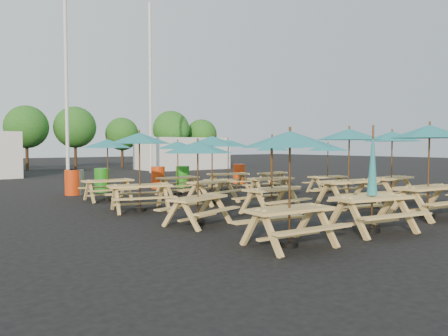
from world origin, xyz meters
TOP-DOWN VIEW (x-y plane):
  - ground at (0.00, 0.00)m, footprint 120.00×120.00m
  - picnic_unit_0 at (-4.09, -5.96)m, footprint 2.03×2.03m
  - picnic_unit_1 at (-4.22, -2.96)m, footprint 2.14×2.14m
  - picnic_unit_2 at (-4.32, 0.02)m, footprint 2.36×2.36m
  - picnic_unit_3 at (-4.08, 3.03)m, footprint 1.95×1.95m
  - picnic_unit_4 at (-1.55, -6.09)m, footprint 2.19×2.00m
  - picnic_unit_5 at (-1.54, -2.79)m, footprint 1.91×1.91m
  - picnic_unit_6 at (-1.58, 0.09)m, footprint 2.29×2.29m
  - picnic_unit_7 at (-1.20, 2.95)m, footprint 1.86×1.86m
  - picnic_unit_8 at (1.44, -5.83)m, footprint 2.32×2.32m
  - picnic_unit_9 at (1.46, -3.20)m, footprint 2.38×2.38m
  - picnic_unit_10 at (1.26, 0.20)m, footprint 2.16×2.16m
  - picnic_unit_11 at (1.45, 3.10)m, footprint 2.24×2.24m
  - picnic_unit_13 at (4.06, -3.11)m, footprint 2.18×2.18m
  - picnic_unit_14 at (4.22, -0.10)m, footprint 1.99×1.99m
  - picnic_unit_15 at (4.18, 3.17)m, footprint 1.91×1.91m
  - waste_bin_0 at (-4.52, 5.49)m, footprint 0.63×0.63m
  - waste_bin_1 at (-4.39, 5.53)m, footprint 0.63×0.63m
  - waste_bin_2 at (-3.16, 5.89)m, footprint 0.63×0.63m
  - waste_bin_3 at (-0.56, 5.74)m, footprint 0.63×0.63m
  - waste_bin_4 at (0.60, 5.48)m, footprint 0.63×0.63m
  - waste_bin_5 at (4.02, 5.49)m, footprint 0.63×0.63m
  - mast_0 at (-2.00, 14.00)m, footprint 0.20×0.20m
  - mast_1 at (4.50, 16.00)m, footprint 0.20×0.20m
  - event_tent_1 at (9.00, 19.00)m, footprint 7.00×4.00m
  - tree_3 at (-1.75, 24.72)m, footprint 3.36×3.36m
  - tree_4 at (1.90, 24.26)m, footprint 3.41×3.41m
  - tree_5 at (6.22, 24.67)m, footprint 2.94×2.94m
  - tree_6 at (10.23, 22.90)m, footprint 3.38×3.38m
  - tree_7 at (13.63, 22.92)m, footprint 2.95×2.95m

SIDE VIEW (x-z plane):
  - ground at x=0.00m, z-range 0.00..0.00m
  - waste_bin_0 at x=-4.52m, z-range 0.00..1.00m
  - waste_bin_1 at x=-4.39m, z-range 0.00..1.00m
  - waste_bin_2 at x=-3.16m, z-range 0.00..1.00m
  - waste_bin_3 at x=-0.56m, z-range 0.00..1.00m
  - waste_bin_4 at x=0.60m, z-range 0.00..1.00m
  - waste_bin_5 at x=4.02m, z-range 0.00..1.00m
  - picnic_unit_4 at x=-1.55m, z-range -0.22..2.22m
  - event_tent_1 at x=9.00m, z-range 0.00..2.60m
  - picnic_unit_15 at x=4.18m, z-range 0.72..2.76m
  - picnic_unit_14 at x=4.22m, z-range 0.73..2.79m
  - picnic_unit_1 at x=-4.22m, z-range 0.74..2.84m
  - picnic_unit_7 at x=-1.20m, z-range 0.76..2.91m
  - picnic_unit_10 at x=1.26m, z-range 0.78..2.98m
  - picnic_unit_3 at x=-4.08m, z-range 0.79..3.00m
  - picnic_unit_5 at x=-1.54m, z-range 0.79..3.03m
  - picnic_unit_11 at x=1.45m, z-range 0.80..3.05m
  - picnic_unit_0 at x=-4.09m, z-range 0.81..3.09m
  - picnic_unit_6 at x=-1.58m, z-range 0.82..3.13m
  - picnic_unit_2 at x=-4.32m, z-range 0.84..3.22m
  - picnic_unit_13 at x=4.06m, z-range 0.88..3.38m
  - picnic_unit_9 at x=1.46m, z-range 0.90..3.42m
  - picnic_unit_8 at x=1.44m, z-range 0.91..3.46m
  - tree_5 at x=6.22m, z-range 0.75..5.20m
  - tree_7 at x=13.63m, z-range 0.75..5.23m
  - tree_3 at x=-1.75m, z-range 0.86..5.95m
  - tree_6 at x=10.23m, z-range 0.86..5.99m
  - tree_4 at x=1.90m, z-range 0.87..6.04m
  - mast_0 at x=-2.00m, z-range 0.00..12.00m
  - mast_1 at x=4.50m, z-range 0.00..12.00m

